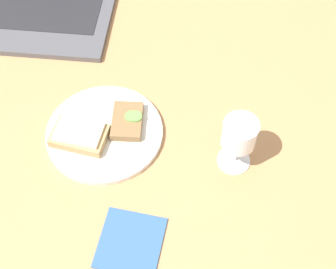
{
  "coord_description": "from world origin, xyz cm",
  "views": [
    {
      "loc": [
        13.8,
        -58.2,
        87.73
      ],
      "look_at": [
        8.46,
        -5.01,
        8.0
      ],
      "focal_mm": 50.0,
      "sensor_mm": 36.0,
      "label": 1
    }
  ],
  "objects_px": {
    "sandwich_with_cucumber": "(128,121)",
    "wine_glass": "(239,136)",
    "plate": "(105,133)",
    "sandwich_with_cheese": "(79,135)",
    "napkin": "(130,242)"
  },
  "relations": [
    {
      "from": "sandwich_with_cheese",
      "to": "napkin",
      "type": "distance_m",
      "value": 0.26
    },
    {
      "from": "plate",
      "to": "sandwich_with_cheese",
      "type": "distance_m",
      "value": 0.06
    },
    {
      "from": "plate",
      "to": "sandwich_with_cheese",
      "type": "bearing_deg",
      "value": -152.58
    },
    {
      "from": "plate",
      "to": "sandwich_with_cucumber",
      "type": "bearing_deg",
      "value": 27.51
    },
    {
      "from": "sandwich_with_cheese",
      "to": "sandwich_with_cucumber",
      "type": "relative_size",
      "value": 1.27
    },
    {
      "from": "plate",
      "to": "sandwich_with_cheese",
      "type": "height_order",
      "value": "sandwich_with_cheese"
    },
    {
      "from": "sandwich_with_cheese",
      "to": "sandwich_with_cucumber",
      "type": "height_order",
      "value": "sandwich_with_cheese"
    },
    {
      "from": "sandwich_with_cheese",
      "to": "plate",
      "type": "bearing_deg",
      "value": 27.42
    },
    {
      "from": "sandwich_with_cheese",
      "to": "sandwich_with_cucumber",
      "type": "distance_m",
      "value": 0.11
    },
    {
      "from": "plate",
      "to": "napkin",
      "type": "height_order",
      "value": "plate"
    },
    {
      "from": "sandwich_with_cucumber",
      "to": "sandwich_with_cheese",
      "type": "bearing_deg",
      "value": -152.54
    },
    {
      "from": "wine_glass",
      "to": "napkin",
      "type": "distance_m",
      "value": 0.29
    },
    {
      "from": "plate",
      "to": "napkin",
      "type": "bearing_deg",
      "value": -69.05
    },
    {
      "from": "napkin",
      "to": "wine_glass",
      "type": "bearing_deg",
      "value": 46.46
    },
    {
      "from": "sandwich_with_cucumber",
      "to": "wine_glass",
      "type": "xyz_separation_m",
      "value": [
        0.23,
        -0.06,
        0.07
      ]
    }
  ]
}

